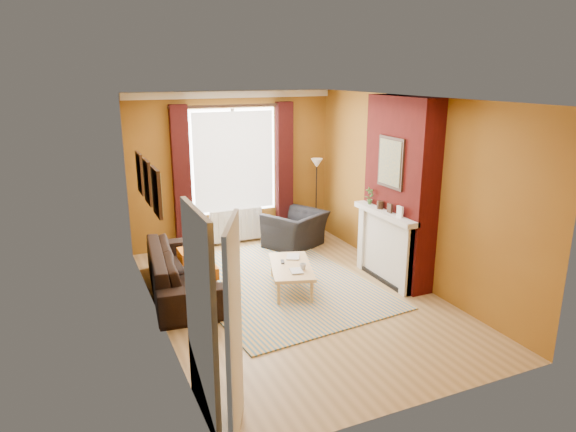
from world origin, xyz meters
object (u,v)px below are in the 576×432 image
object	(u,v)px
coffee_table	(291,268)
wicker_stool	(283,233)
armchair	(295,230)
sofa	(183,270)
floor_lamp	(317,176)

from	to	relation	value
coffee_table	wicker_stool	size ratio (longest dim) A/B	3.31
armchair	wicker_stool	size ratio (longest dim) A/B	2.62
armchair	coffee_table	world-z (taller)	armchair
coffee_table	sofa	bearing A→B (deg)	176.60
armchair	floor_lamp	size ratio (longest dim) A/B	0.66
sofa	armchair	distance (m)	2.62
sofa	coffee_table	distance (m)	1.58
coffee_table	floor_lamp	world-z (taller)	floor_lamp
coffee_table	floor_lamp	distance (m)	2.75
wicker_stool	floor_lamp	distance (m)	1.27
wicker_stool	floor_lamp	world-z (taller)	floor_lamp
armchair	wicker_stool	xyz separation A→B (m)	(-0.12, 0.29, -0.14)
coffee_table	floor_lamp	size ratio (longest dim) A/B	0.83
sofa	wicker_stool	bearing A→B (deg)	-50.79
sofa	floor_lamp	size ratio (longest dim) A/B	1.49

